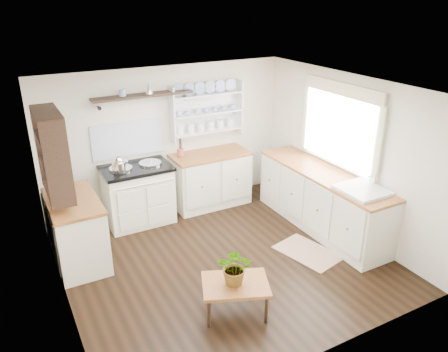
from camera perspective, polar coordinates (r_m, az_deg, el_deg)
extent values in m
cube|color=black|center=(5.96, 0.06, -10.85)|extent=(4.00, 3.80, 0.01)
cube|color=beige|center=(7.03, -7.34, 4.80)|extent=(4.00, 0.02, 2.30)
cube|color=beige|center=(6.53, 15.72, 2.69)|extent=(0.02, 3.80, 2.30)
cube|color=beige|center=(4.88, -21.16, -5.09)|extent=(0.02, 3.80, 2.30)
cube|color=white|center=(5.06, 0.07, 11.35)|extent=(4.00, 3.80, 0.01)
cube|color=white|center=(6.50, 14.89, 5.94)|extent=(0.04, 1.40, 1.00)
cube|color=white|center=(6.49, 14.76, 5.92)|extent=(0.02, 1.50, 1.10)
cube|color=#FFF9CB|center=(6.34, 15.15, 10.91)|extent=(0.04, 1.55, 0.18)
cube|color=white|center=(6.81, -11.13, -2.58)|extent=(0.98, 0.64, 0.87)
cube|color=black|center=(6.63, -11.43, 1.00)|extent=(1.02, 0.68, 0.05)
cylinder|color=silver|center=(6.56, -13.33, 0.96)|extent=(0.33, 0.33, 0.03)
cylinder|color=silver|center=(6.68, -9.61, 1.67)|extent=(0.33, 0.33, 0.03)
cylinder|color=silver|center=(6.36, -10.36, -1.10)|extent=(0.88, 0.02, 0.02)
cube|color=#EEE8CD|center=(7.25, -1.77, -0.45)|extent=(1.25, 0.60, 0.88)
cube|color=brown|center=(7.08, -1.81, 2.82)|extent=(1.27, 0.63, 0.04)
cube|color=#EEE8CD|center=(6.68, 12.61, -3.17)|extent=(0.60, 2.40, 0.88)
cube|color=brown|center=(6.50, 12.94, 0.32)|extent=(0.62, 2.43, 0.04)
cube|color=white|center=(6.04, 17.46, -2.79)|extent=(0.55, 0.60, 0.28)
cylinder|color=silver|center=(6.10, 19.01, -0.69)|extent=(0.02, 0.02, 0.22)
cube|color=#EEE8CD|center=(6.03, -18.68, -6.88)|extent=(0.60, 1.10, 0.88)
cube|color=brown|center=(5.83, -19.22, -3.12)|extent=(0.62, 1.13, 0.04)
cube|color=white|center=(7.15, -2.54, 8.61)|extent=(1.20, 0.03, 0.90)
cube|color=white|center=(7.07, -2.21, 8.46)|extent=(1.20, 0.22, 0.02)
cylinder|color=navy|center=(7.01, -2.28, 10.61)|extent=(0.20, 0.02, 0.20)
cube|color=black|center=(6.58, -10.54, 10.32)|extent=(1.50, 0.24, 0.04)
cone|color=black|center=(6.51, -16.15, 8.67)|extent=(0.06, 0.20, 0.06)
cone|color=black|center=(6.89, -5.47, 10.22)|extent=(0.06, 0.20, 0.06)
cube|color=black|center=(5.57, -21.51, 2.82)|extent=(0.28, 0.80, 1.05)
cylinder|color=brown|center=(6.93, -5.71, 3.05)|extent=(0.10, 0.10, 0.12)
cube|color=brown|center=(4.90, 1.51, -13.99)|extent=(0.86, 0.75, 0.04)
cylinder|color=black|center=(4.84, -1.99, -17.52)|extent=(0.04, 0.04, 0.35)
cylinder|color=black|center=(5.16, -2.33, -14.56)|extent=(0.04, 0.04, 0.35)
cylinder|color=black|center=(4.91, 5.55, -16.96)|extent=(0.04, 0.04, 0.35)
cylinder|color=black|center=(5.23, 4.65, -14.09)|extent=(0.04, 0.04, 0.35)
imported|color=#3F7233|center=(4.77, 1.54, -11.78)|extent=(0.50, 0.49, 0.42)
cube|color=#86664E|center=(6.20, 10.89, -9.77)|extent=(0.74, 0.96, 0.02)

